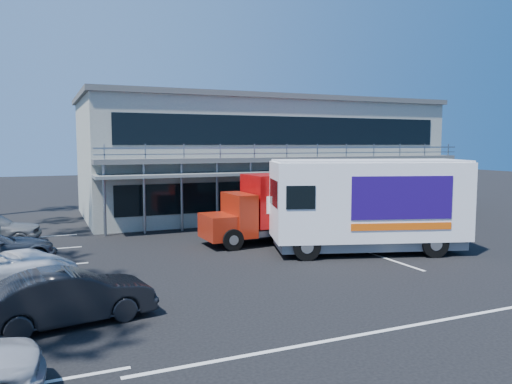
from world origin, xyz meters
name	(u,v)px	position (x,y,z in m)	size (l,w,h in m)	color
ground	(345,264)	(0.00, 0.00, 0.00)	(120.00, 120.00, 0.00)	black
building	(258,156)	(3.00, 14.94, 3.66)	(22.40, 12.00, 7.30)	gray
red_truck	(306,203)	(1.11, 4.98, 1.69)	(9.23, 2.49, 3.09)	maroon
white_van	(368,204)	(1.99, 1.38, 2.02)	(8.25, 4.89, 3.81)	white
parked_car_b	(69,297)	(-9.73, -2.50, 0.68)	(1.45, 4.15, 1.37)	black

